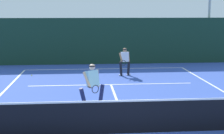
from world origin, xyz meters
TOP-DOWN VIEW (x-y plane):
  - ground_plane at (0.00, 0.00)m, footprint 80.00×80.00m
  - court_line_baseline_far at (0.00, 10.80)m, footprint 9.65×0.10m
  - court_line_service at (0.00, 6.43)m, footprint 7.87×0.10m
  - court_line_centre at (0.00, 3.20)m, footprint 0.10×6.40m
  - tennis_net at (0.00, 0.00)m, footprint 10.58×0.09m
  - player_near at (-0.99, 2.61)m, footprint 1.00×1.09m
  - player_far at (0.93, 8.57)m, footprint 0.71×0.87m
  - tennis_ball at (2.88, 2.16)m, footprint 0.07×0.07m
  - tennis_ball_extra at (-4.14, 8.93)m, footprint 0.07×0.07m
  - back_fence_windscreen at (0.00, 12.71)m, footprint 18.92×0.12m

SIDE VIEW (x-z plane):
  - ground_plane at x=0.00m, z-range 0.00..0.00m
  - court_line_baseline_far at x=0.00m, z-range 0.00..0.01m
  - court_line_service at x=0.00m, z-range 0.00..0.01m
  - court_line_centre at x=0.00m, z-range 0.00..0.01m
  - tennis_ball at x=2.88m, z-range 0.00..0.07m
  - tennis_ball_extra at x=-4.14m, z-range 0.00..0.07m
  - tennis_net at x=0.00m, z-range -0.02..1.04m
  - player_far at x=0.93m, z-range 0.07..1.60m
  - player_near at x=-0.99m, z-range 0.08..1.72m
  - back_fence_windscreen at x=0.00m, z-range 0.00..3.05m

